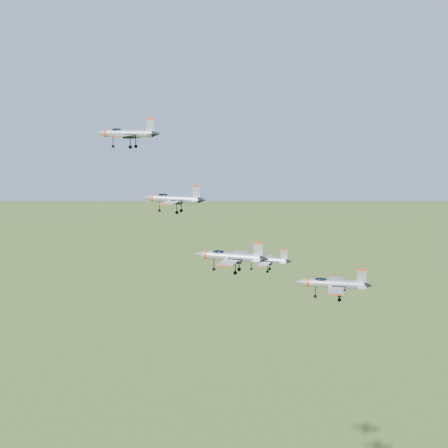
{
  "coord_description": "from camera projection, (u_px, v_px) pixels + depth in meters",
  "views": [
    {
      "loc": [
        5.67,
        -111.59,
        149.17
      ],
      "look_at": [
        3.52,
        -2.02,
        128.54
      ],
      "focal_mm": 50.0,
      "sensor_mm": 36.0,
      "label": 1
    }
  ],
  "objects": [
    {
      "name": "jet_left_high",
      "position": [
        173.0,
        199.0,
        117.5
      ],
      "size": [
        12.75,
        10.82,
        3.46
      ],
      "rotation": [
        0.0,
        0.0,
        -0.27
      ],
      "color": "#9EA3AA"
    },
    {
      "name": "jet_left_low",
      "position": [
        263.0,
        260.0,
        117.46
      ],
      "size": [
        10.69,
        9.05,
        2.89
      ],
      "rotation": [
        0.0,
        0.0,
        -0.25
      ],
      "color": "#9EA3AA"
    },
    {
      "name": "jet_lead",
      "position": [
        127.0,
        133.0,
        118.66
      ],
      "size": [
        13.39,
        11.38,
        3.64
      ],
      "rotation": [
        0.0,
        0.0,
        -0.28
      ],
      "color": "#9EA3AA"
    },
    {
      "name": "jet_right_low",
      "position": [
        332.0,
        283.0,
        103.47
      ],
      "size": [
        12.86,
        10.76,
        3.44
      ],
      "rotation": [
        0.0,
        0.0,
        -0.16
      ],
      "color": "#9EA3AA"
    },
    {
      "name": "jet_right_high",
      "position": [
        230.0,
        256.0,
        100.99
      ],
      "size": [
        12.62,
        10.73,
        3.43
      ],
      "rotation": [
        0.0,
        0.0,
        -0.28
      ],
      "color": "#9EA3AA"
    }
  ]
}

